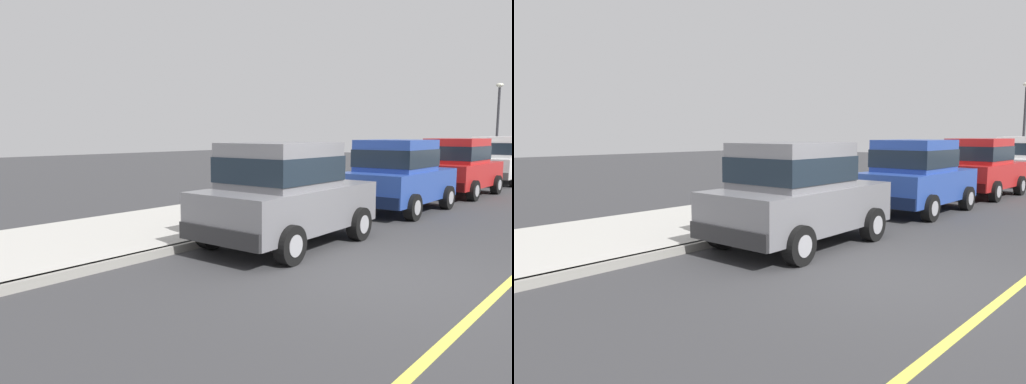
% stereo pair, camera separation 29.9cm
% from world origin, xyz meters
% --- Properties ---
extents(ground_plane, '(80.00, 80.00, 0.00)m').
position_xyz_m(ground_plane, '(0.00, 0.00, 0.00)').
color(ground_plane, '#38383A').
extents(curb, '(0.16, 64.00, 0.14)m').
position_xyz_m(curb, '(-3.20, 0.00, 0.07)').
color(curb, gray).
rests_on(curb, ground).
extents(sidewalk, '(3.60, 64.00, 0.14)m').
position_xyz_m(sidewalk, '(-5.00, 0.00, 0.07)').
color(sidewalk, '#B7B5AD').
rests_on(sidewalk, ground).
extents(lane_centre_line, '(0.12, 57.60, 0.01)m').
position_xyz_m(lane_centre_line, '(1.60, 0.00, 0.00)').
color(lane_centre_line, '#E0D64C').
rests_on(lane_centre_line, ground).
extents(car_grey_hatchback, '(2.02, 3.84, 1.88)m').
position_xyz_m(car_grey_hatchback, '(-2.12, 0.65, 0.98)').
color(car_grey_hatchback, slate).
rests_on(car_grey_hatchback, ground).
extents(car_blue_hatchback, '(1.96, 3.80, 1.88)m').
position_xyz_m(car_blue_hatchback, '(-2.19, 5.64, 0.98)').
color(car_blue_hatchback, '#28479E').
rests_on(car_blue_hatchback, ground).
extents(car_red_hatchback, '(2.03, 3.85, 1.88)m').
position_xyz_m(car_red_hatchback, '(-2.09, 10.06, 0.98)').
color(car_red_hatchback, red).
rests_on(car_red_hatchback, ground).
extents(car_white_sedan, '(2.07, 4.61, 1.92)m').
position_xyz_m(car_white_sedan, '(-2.17, 15.38, 0.98)').
color(car_white_sedan, white).
rests_on(car_white_sedan, ground).
extents(dog_brown, '(0.67, 0.45, 0.49)m').
position_xyz_m(dog_brown, '(-4.97, 1.79, 0.43)').
color(dog_brown, brown).
rests_on(dog_brown, sidewalk).
extents(street_lamp, '(0.36, 0.36, 4.42)m').
position_xyz_m(street_lamp, '(-3.55, 20.42, 2.91)').
color(street_lamp, '#2D2D33').
rests_on(street_lamp, sidewalk).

